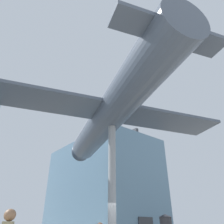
# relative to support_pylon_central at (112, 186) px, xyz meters

# --- Properties ---
(glass_pavilion_right) EXTENTS (8.23, 13.46, 11.26)m
(glass_pavilion_right) POSITION_rel_support_pylon_central_xyz_m (9.04, 13.05, 2.05)
(glass_pavilion_right) COLOR #60849E
(glass_pavilion_right) RESTS_ON ground_plane
(support_pylon_central) EXTENTS (0.40, 0.40, 6.57)m
(support_pylon_central) POSITION_rel_support_pylon_central_xyz_m (0.00, 0.00, 0.00)
(support_pylon_central) COLOR #999EA3
(support_pylon_central) RESTS_ON ground_plane
(suspended_airplane) EXTENTS (14.14, 15.45, 2.90)m
(suspended_airplane) POSITION_rel_support_pylon_central_xyz_m (0.11, 0.32, 4.26)
(suspended_airplane) COLOR #4C5666
(suspended_airplane) RESTS_ON support_pylon_central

